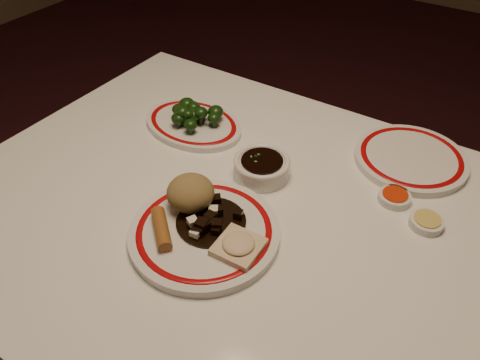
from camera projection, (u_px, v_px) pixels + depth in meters
name	position (u px, v px, depth m)	size (l,w,h in m)	color
dining_table	(247.00, 244.00, 0.97)	(1.20, 0.90, 0.75)	white
main_plate	(204.00, 232.00, 0.86)	(0.28, 0.28, 0.02)	silver
rice_mound	(191.00, 193.00, 0.88)	(0.09, 0.09, 0.07)	olive
spring_roll	(161.00, 229.00, 0.83)	(0.03, 0.03, 0.09)	#965C25
fried_wonton	(239.00, 245.00, 0.81)	(0.08, 0.08, 0.02)	beige
stirfry_heap	(209.00, 219.00, 0.86)	(0.13, 0.13, 0.03)	black
broccoli_plate	(193.00, 124.00, 1.13)	(0.27, 0.23, 0.02)	silver
broccoli_pile	(192.00, 113.00, 1.11)	(0.13, 0.11, 0.05)	#23471C
soy_bowl	(262.00, 168.00, 0.98)	(0.12, 0.12, 0.04)	silver
sweet_sour_dish	(394.00, 197.00, 0.93)	(0.06, 0.06, 0.02)	silver
mustard_dish	(426.00, 222.00, 0.88)	(0.06, 0.06, 0.02)	silver
far_plate	(411.00, 158.00, 1.02)	(0.32, 0.32, 0.02)	silver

